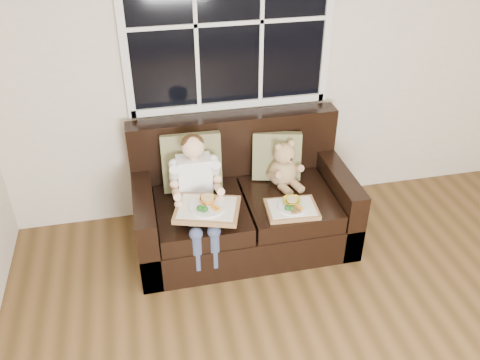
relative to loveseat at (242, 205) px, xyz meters
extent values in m
cube|color=beige|center=(0.40, 0.48, 1.04)|extent=(4.50, 0.02, 2.70)
cube|color=black|center=(0.00, 0.47, 1.34)|extent=(1.50, 0.02, 1.25)
cube|color=silver|center=(0.00, 0.45, 0.69)|extent=(1.58, 0.04, 0.06)
cube|color=silver|center=(-0.78, 0.45, 1.34)|extent=(0.06, 0.04, 1.37)
cube|color=silver|center=(0.78, 0.45, 1.34)|extent=(0.06, 0.04, 1.37)
cube|color=silver|center=(0.00, 0.45, 1.34)|extent=(1.50, 0.03, 0.03)
cube|color=black|center=(0.00, -0.07, -0.16)|extent=(1.70, 0.90, 0.30)
cube|color=black|center=(-0.77, -0.07, -0.01)|extent=(0.15, 0.90, 0.60)
cube|color=black|center=(0.78, -0.07, -0.01)|extent=(0.15, 0.90, 0.60)
cube|color=black|center=(0.00, 0.31, 0.32)|extent=(1.70, 0.18, 0.66)
cube|color=black|center=(-0.35, -0.15, 0.07)|extent=(0.68, 0.72, 0.15)
cube|color=black|center=(0.35, -0.15, 0.07)|extent=(0.68, 0.72, 0.15)
cube|color=olive|center=(-0.37, 0.15, 0.37)|extent=(0.47, 0.24, 0.47)
cube|color=olive|center=(0.32, 0.15, 0.34)|extent=(0.42, 0.27, 0.40)
cube|color=white|center=(-0.37, -0.02, 0.33)|extent=(0.26, 0.16, 0.35)
sphere|color=#E6B68C|center=(-0.37, -0.03, 0.60)|extent=(0.17, 0.17, 0.17)
ellipsoid|color=#3C2613|center=(-0.37, -0.01, 0.63)|extent=(0.17, 0.17, 0.12)
cylinder|color=#343E5B|center=(-0.44, -0.21, 0.19)|extent=(0.10, 0.32, 0.10)
cylinder|color=#343E5B|center=(-0.31, -0.21, 0.19)|extent=(0.10, 0.32, 0.10)
cylinder|color=#343E5B|center=(-0.44, -0.48, -0.01)|extent=(0.09, 0.09, 0.30)
cylinder|color=#343E5B|center=(-0.31, -0.48, -0.01)|extent=(0.09, 0.09, 0.30)
cylinder|color=#E6B68C|center=(-0.53, -0.14, 0.37)|extent=(0.07, 0.31, 0.25)
cylinder|color=#E6B68C|center=(-0.22, -0.14, 0.37)|extent=(0.07, 0.31, 0.25)
ellipsoid|color=tan|center=(0.35, 0.05, 0.24)|extent=(0.27, 0.25, 0.24)
sphere|color=tan|center=(0.35, 0.03, 0.42)|extent=(0.21, 0.21, 0.17)
sphere|color=tan|center=(0.29, 0.03, 0.50)|extent=(0.06, 0.06, 0.06)
sphere|color=tan|center=(0.41, 0.03, 0.50)|extent=(0.06, 0.06, 0.06)
sphere|color=tan|center=(0.35, -0.04, 0.41)|extent=(0.07, 0.07, 0.07)
sphere|color=black|center=(0.35, -0.06, 0.42)|extent=(0.03, 0.03, 0.03)
cylinder|color=tan|center=(0.29, -0.09, 0.17)|extent=(0.10, 0.14, 0.07)
cylinder|color=tan|center=(0.40, -0.09, 0.17)|extent=(0.10, 0.14, 0.07)
cube|color=#A4774A|center=(-0.33, -0.34, 0.25)|extent=(0.54, 0.47, 0.04)
cube|color=silver|center=(-0.33, -0.34, 0.28)|extent=(0.47, 0.40, 0.01)
cylinder|color=white|center=(-0.33, -0.35, 0.29)|extent=(0.26, 0.26, 0.02)
imported|color=orange|center=(-0.32, -0.30, 0.31)|extent=(0.15, 0.15, 0.04)
cylinder|color=#E1C57A|center=(-0.32, -0.30, 0.32)|extent=(0.10, 0.10, 0.02)
ellipsoid|color=#225E1D|center=(-0.39, -0.39, 0.32)|extent=(0.05, 0.05, 0.04)
ellipsoid|color=#225E1D|center=(-0.36, -0.41, 0.32)|extent=(0.05, 0.05, 0.04)
cylinder|color=orange|center=(-0.28, -0.40, 0.30)|extent=(0.05, 0.07, 0.02)
cube|color=#A4774A|center=(0.31, -0.34, 0.16)|extent=(0.40, 0.32, 0.03)
cube|color=silver|center=(0.31, -0.34, 0.18)|extent=(0.35, 0.27, 0.01)
cylinder|color=white|center=(0.31, -0.35, 0.19)|extent=(0.22, 0.22, 0.01)
imported|color=gold|center=(0.32, -0.31, 0.21)|extent=(0.14, 0.14, 0.03)
cylinder|color=#E1C57A|center=(0.32, -0.31, 0.21)|extent=(0.08, 0.08, 0.02)
ellipsoid|color=#225E1D|center=(0.26, -0.38, 0.21)|extent=(0.04, 0.04, 0.04)
ellipsoid|color=#225E1D|center=(0.28, -0.40, 0.21)|extent=(0.04, 0.04, 0.04)
cylinder|color=orange|center=(0.35, -0.39, 0.20)|extent=(0.04, 0.06, 0.01)
cylinder|color=brown|center=(0.31, -0.41, 0.20)|extent=(0.03, 0.08, 0.02)
camera|label=1|loc=(-0.73, -3.25, 2.42)|focal=38.00mm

